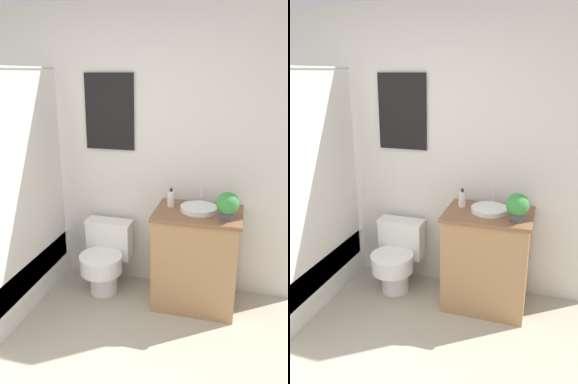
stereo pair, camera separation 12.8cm
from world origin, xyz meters
TOP-DOWN VIEW (x-y plane):
  - wall_back at (-0.00, 2.06)m, footprint 3.38×0.07m
  - toilet at (0.00, 1.77)m, footprint 0.43×0.52m
  - vanity at (0.83, 1.76)m, footprint 0.71×0.52m
  - sink at (0.83, 1.79)m, footprint 0.30×0.34m
  - soap_bottle at (0.59, 1.84)m, footprint 0.06×0.06m
  - potted_plant at (1.06, 1.65)m, footprint 0.18×0.18m

SIDE VIEW (x-z plane):
  - toilet at x=0.00m, z-range 0.01..0.64m
  - vanity at x=0.83m, z-range 0.00..0.85m
  - sink at x=0.83m, z-range 0.81..0.94m
  - soap_bottle at x=0.59m, z-range 0.84..1.00m
  - potted_plant at x=1.06m, z-range 0.86..1.08m
  - wall_back at x=0.00m, z-range 0.01..2.51m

